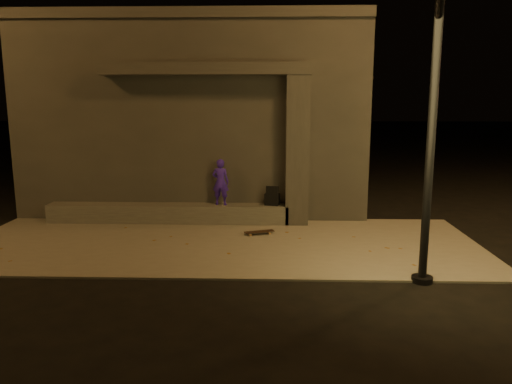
{
  "coord_description": "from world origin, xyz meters",
  "views": [
    {
      "loc": [
        1.09,
        -8.34,
        3.1
      ],
      "look_at": [
        0.76,
        2.0,
        1.15
      ],
      "focal_mm": 35.0,
      "sensor_mm": 36.0,
      "label": 1
    }
  ],
  "objects_px": {
    "skateboard": "(259,232)",
    "street_lamp_0": "(439,13)",
    "column": "(297,151)",
    "skateboarder": "(221,182)",
    "backpack": "(272,198)"
  },
  "relations": [
    {
      "from": "column",
      "to": "street_lamp_0",
      "type": "relative_size",
      "value": 0.46
    },
    {
      "from": "skateboard",
      "to": "street_lamp_0",
      "type": "relative_size",
      "value": 0.09
    },
    {
      "from": "column",
      "to": "street_lamp_0",
      "type": "xyz_separation_m",
      "value": [
        1.97,
        -3.9,
        2.56
      ]
    },
    {
      "from": "column",
      "to": "street_lamp_0",
      "type": "bearing_deg",
      "value": -63.23
    },
    {
      "from": "column",
      "to": "backpack",
      "type": "relative_size",
      "value": 7.33
    },
    {
      "from": "street_lamp_0",
      "to": "skateboard",
      "type": "bearing_deg",
      "value": 135.67
    },
    {
      "from": "column",
      "to": "backpack",
      "type": "xyz_separation_m",
      "value": [
        -0.6,
        0.0,
        -1.18
      ]
    },
    {
      "from": "skateboarder",
      "to": "skateboard",
      "type": "relative_size",
      "value": 1.62
    },
    {
      "from": "skateboarder",
      "to": "skateboard",
      "type": "distance_m",
      "value": 1.77
    },
    {
      "from": "skateboard",
      "to": "street_lamp_0",
      "type": "height_order",
      "value": "street_lamp_0"
    },
    {
      "from": "backpack",
      "to": "skateboard",
      "type": "distance_m",
      "value": 1.28
    },
    {
      "from": "skateboarder",
      "to": "skateboard",
      "type": "height_order",
      "value": "skateboarder"
    },
    {
      "from": "skateboarder",
      "to": "backpack",
      "type": "relative_size",
      "value": 2.33
    },
    {
      "from": "backpack",
      "to": "street_lamp_0",
      "type": "xyz_separation_m",
      "value": [
        2.57,
        -3.9,
        3.75
      ]
    },
    {
      "from": "backpack",
      "to": "skateboard",
      "type": "xyz_separation_m",
      "value": [
        -0.29,
        -1.11,
        -0.56
      ]
    }
  ]
}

